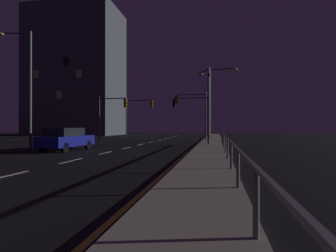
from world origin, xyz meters
name	(u,v)px	position (x,y,z in m)	size (l,w,h in m)	color
ground_plane	(128,147)	(0.00, 17.50, 0.00)	(112.00, 112.00, 0.00)	black
sidewalk_right	(210,148)	(6.46, 17.50, 0.07)	(2.23, 77.00, 0.14)	#9E937F
lane_markings_center	(141,144)	(0.00, 21.00, 0.01)	(0.14, 50.00, 0.01)	silver
lane_edge_line	(197,144)	(5.09, 22.50, 0.01)	(0.14, 53.00, 0.01)	gold
car	(66,139)	(-3.33, 14.07, 0.82)	(2.05, 4.49, 1.57)	navy
traffic_light_far_left	(192,109)	(4.19, 26.83, 3.66)	(4.11, 0.41, 4.97)	#4C4C51
traffic_light_near_left	(138,110)	(-4.24, 34.03, 4.03)	(4.17, 0.46, 5.71)	#2D3033
traffic_light_mid_right	(192,107)	(4.27, 26.87, 3.91)	(3.52, 0.72, 5.39)	#38383D
traffic_light_far_center	(112,110)	(-4.19, 24.27, 3.47)	(3.36, 0.35, 4.95)	#2D3033
street_lamp_mid_block	(207,98)	(6.10, 20.67, 4.18)	(1.15, 1.80, 6.64)	#4C4C51
street_lamp_far_end	(215,97)	(6.77, 21.09, 4.27)	(2.50, 0.65, 6.73)	#4C4C51
street_lamp_across_street	(25,79)	(-6.02, 13.40, 4.90)	(2.32, 0.73, 8.22)	#4C4C51
street_lamp_corner	(208,109)	(5.63, 40.30, 4.56)	(0.78, 1.99, 7.33)	#4C4C51
barrier_fence	(228,143)	(7.42, 10.09, 0.88)	(0.09, 24.27, 0.98)	#59595E
building_distant	(77,73)	(-21.44, 47.52, 12.76)	(17.57, 11.42, 25.52)	#4C515B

